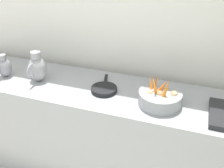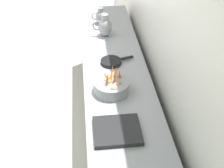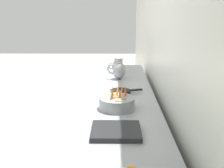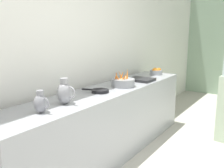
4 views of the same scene
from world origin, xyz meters
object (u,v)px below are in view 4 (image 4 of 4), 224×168
(metal_pitcher_tall, at_px, (65,92))
(orange_bowl, at_px, (156,71))
(skillet_on_counter, at_px, (100,91))
(metal_pitcher_short, at_px, (41,103))
(vegetable_colander, at_px, (123,82))

(metal_pitcher_tall, bearing_deg, orange_bowl, 90.56)
(metal_pitcher_tall, bearing_deg, skillet_on_counter, 91.43)
(metal_pitcher_short, bearing_deg, metal_pitcher_tall, 94.94)
(orange_bowl, distance_m, metal_pitcher_short, 2.45)
(metal_pitcher_short, distance_m, skillet_on_counter, 0.89)
(orange_bowl, bearing_deg, metal_pitcher_short, -88.88)
(orange_bowl, xyz_separation_m, metal_pitcher_short, (0.05, -2.45, 0.04))
(vegetable_colander, relative_size, skillet_on_counter, 0.93)
(skillet_on_counter, bearing_deg, orange_bowl, 90.24)
(metal_pitcher_tall, distance_m, skillet_on_counter, 0.58)
(metal_pitcher_tall, bearing_deg, metal_pitcher_short, -85.06)
(metal_pitcher_short, bearing_deg, orange_bowl, 91.12)
(orange_bowl, distance_m, metal_pitcher_tall, 2.14)
(metal_pitcher_tall, distance_m, metal_pitcher_short, 0.31)
(orange_bowl, relative_size, metal_pitcher_short, 1.05)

